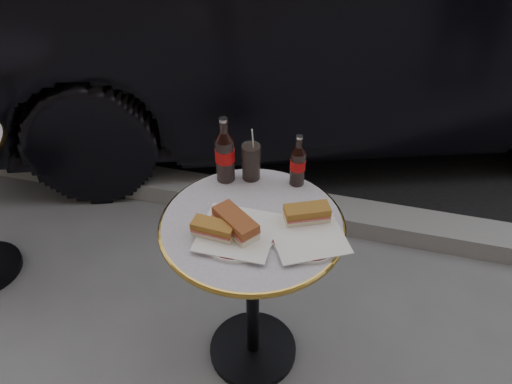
% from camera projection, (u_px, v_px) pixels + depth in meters
% --- Properties ---
extents(ground, '(80.00, 80.00, 0.00)m').
position_uv_depth(ground, '(253.00, 351.00, 2.10)').
color(ground, slate).
rests_on(ground, ground).
extents(curb, '(40.00, 0.20, 0.12)m').
position_uv_depth(curb, '(295.00, 208.00, 2.75)').
color(curb, gray).
rests_on(curb, ground).
extents(bistro_table, '(0.62, 0.62, 0.73)m').
position_uv_depth(bistro_table, '(253.00, 294.00, 1.88)').
color(bistro_table, '#BAB2C4').
rests_on(bistro_table, ground).
extents(plate_left, '(0.29, 0.29, 0.01)m').
position_uv_depth(plate_left, '(237.00, 234.00, 1.59)').
color(plate_left, white).
rests_on(plate_left, bistro_table).
extents(plate_right, '(0.30, 0.30, 0.01)m').
position_uv_depth(plate_right, '(307.00, 236.00, 1.58)').
color(plate_right, silver).
rests_on(plate_right, bistro_table).
extents(sandwich_left_a, '(0.14, 0.07, 0.05)m').
position_uv_depth(sandwich_left_a, '(213.00, 230.00, 1.56)').
color(sandwich_left_a, '#A36A29').
rests_on(sandwich_left_a, plate_left).
extents(sandwich_left_b, '(0.18, 0.16, 0.06)m').
position_uv_depth(sandwich_left_b, '(236.00, 224.00, 1.58)').
color(sandwich_left_b, brown).
rests_on(sandwich_left_b, plate_left).
extents(sandwich_right, '(0.16, 0.12, 0.05)m').
position_uv_depth(sandwich_right, '(307.00, 214.00, 1.62)').
color(sandwich_right, '#996426').
rests_on(sandwich_right, plate_right).
extents(cola_bottle_left, '(0.08, 0.08, 0.25)m').
position_uv_depth(cola_bottle_left, '(225.00, 150.00, 1.75)').
color(cola_bottle_left, black).
rests_on(cola_bottle_left, bistro_table).
extents(cola_bottle_right, '(0.06, 0.06, 0.20)m').
position_uv_depth(cola_bottle_right, '(298.00, 160.00, 1.75)').
color(cola_bottle_right, black).
rests_on(cola_bottle_right, bistro_table).
extents(cola_glass, '(0.07, 0.07, 0.14)m').
position_uv_depth(cola_glass, '(251.00, 162.00, 1.80)').
color(cola_glass, black).
rests_on(cola_glass, bistro_table).
extents(parked_car, '(3.16, 5.04, 1.57)m').
position_uv_depth(parked_car, '(332.00, 11.00, 3.10)').
color(parked_car, black).
rests_on(parked_car, ground).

